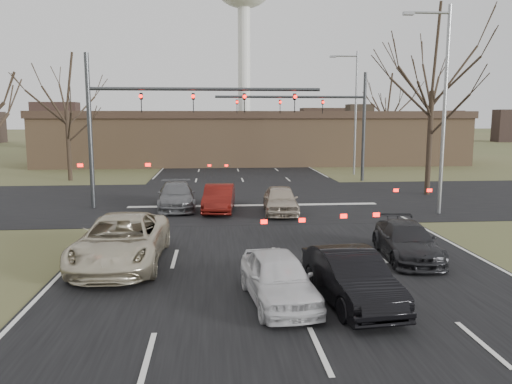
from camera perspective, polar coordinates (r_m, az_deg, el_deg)
ground at (r=14.52m, az=3.94°, el=-10.69°), size 360.00×360.00×0.00m
road_main at (r=73.72m, az=-3.17°, el=4.90°), size 14.00×300.00×0.02m
road_cross at (r=29.01m, az=-0.55°, el=-0.85°), size 200.00×14.00×0.02m
building at (r=51.74m, az=-0.24°, el=6.27°), size 42.40×10.40×5.30m
mast_arm_near at (r=26.72m, az=-11.64°, el=9.05°), size 12.12×0.24×8.00m
mast_arm_far at (r=37.47m, az=8.09°, el=8.89°), size 11.12×0.24×8.00m
streetlight_right_near at (r=25.97m, az=20.43°, el=9.84°), size 2.34×0.25×10.00m
streetlight_right_far at (r=42.13m, az=11.10°, el=9.55°), size 2.34×0.25×10.00m
tree_right_near at (r=32.58m, az=19.72°, el=15.38°), size 6.90×6.90×11.50m
tree_left_far at (r=40.12m, az=-20.99°, el=11.72°), size 5.70×5.70×9.50m
tree_right_far at (r=51.51m, az=14.87°, el=10.75°), size 5.40×5.40×9.00m
car_silver_suv at (r=16.86m, az=-15.14°, el=-5.40°), size 2.73×5.77×1.59m
car_white_sedan at (r=13.11m, az=2.58°, el=-9.76°), size 2.00×4.04×1.33m
car_black_hatch at (r=13.27m, az=10.78°, el=-9.58°), size 1.93×4.30×1.37m
car_charcoal_sedan at (r=17.76m, az=16.86°, el=-5.40°), size 2.06×4.29×1.21m
car_grey_ahead at (r=26.43m, az=-9.10°, el=-0.44°), size 2.25×4.80×1.36m
car_red_ahead at (r=25.46m, az=-4.25°, el=-0.70°), size 1.79×4.23×1.36m
car_silver_ahead at (r=24.79m, az=2.82°, el=-0.91°), size 1.87×4.15×1.38m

